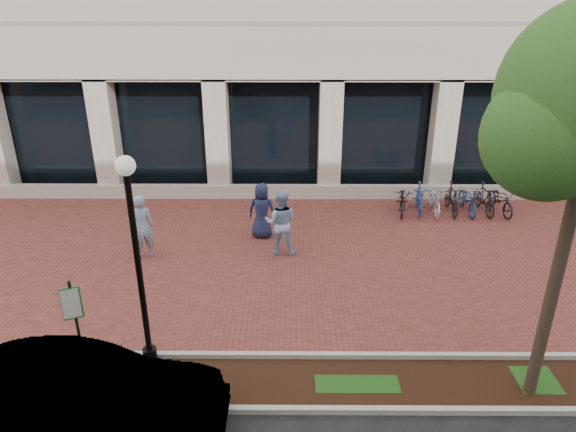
{
  "coord_description": "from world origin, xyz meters",
  "views": [
    {
      "loc": [
        0.61,
        -12.99,
        6.85
      ],
      "look_at": [
        0.54,
        -0.8,
        1.57
      ],
      "focal_mm": 32.0,
      "sensor_mm": 36.0,
      "label": 1
    }
  ],
  "objects_px": {
    "lamppost": "(137,254)",
    "pedestrian_mid": "(281,222)",
    "parking_sign": "(77,324)",
    "pedestrian_left": "(142,227)",
    "bollard": "(574,225)",
    "locked_bicycle": "(99,364)",
    "bike_rack_cluster": "(452,199)",
    "sedan_near_curb": "(75,407)",
    "pedestrian_right": "(262,211)"
  },
  "relations": [
    {
      "from": "lamppost",
      "to": "locked_bicycle",
      "type": "bearing_deg",
      "value": -140.19
    },
    {
      "from": "locked_bicycle",
      "to": "pedestrian_left",
      "type": "distance_m",
      "value": 5.19
    },
    {
      "from": "bollard",
      "to": "sedan_near_curb",
      "type": "relative_size",
      "value": 0.2
    },
    {
      "from": "lamppost",
      "to": "locked_bicycle",
      "type": "relative_size",
      "value": 2.59
    },
    {
      "from": "pedestrian_left",
      "to": "bike_rack_cluster",
      "type": "height_order",
      "value": "pedestrian_left"
    },
    {
      "from": "bollard",
      "to": "pedestrian_left",
      "type": "bearing_deg",
      "value": -174.75
    },
    {
      "from": "pedestrian_left",
      "to": "bike_rack_cluster",
      "type": "xyz_separation_m",
      "value": [
        9.59,
        3.29,
        -0.46
      ]
    },
    {
      "from": "parking_sign",
      "to": "lamppost",
      "type": "xyz_separation_m",
      "value": [
        0.91,
        0.92,
        0.91
      ]
    },
    {
      "from": "pedestrian_left",
      "to": "pedestrian_mid",
      "type": "relative_size",
      "value": 0.99
    },
    {
      "from": "pedestrian_left",
      "to": "bollard",
      "type": "distance_m",
      "value": 12.7
    },
    {
      "from": "bollard",
      "to": "locked_bicycle",
      "type": "bearing_deg",
      "value": -152.54
    },
    {
      "from": "lamppost",
      "to": "bollard",
      "type": "bearing_deg",
      "value": 26.48
    },
    {
      "from": "pedestrian_mid",
      "to": "bike_rack_cluster",
      "type": "height_order",
      "value": "pedestrian_mid"
    },
    {
      "from": "parking_sign",
      "to": "pedestrian_left",
      "type": "height_order",
      "value": "parking_sign"
    },
    {
      "from": "parking_sign",
      "to": "bike_rack_cluster",
      "type": "distance_m",
      "value": 12.71
    },
    {
      "from": "parking_sign",
      "to": "bollard",
      "type": "distance_m",
      "value": 13.94
    },
    {
      "from": "locked_bicycle",
      "to": "pedestrian_left",
      "type": "relative_size",
      "value": 0.89
    },
    {
      "from": "parking_sign",
      "to": "lamppost",
      "type": "bearing_deg",
      "value": 21.94
    },
    {
      "from": "pedestrian_mid",
      "to": "bollard",
      "type": "bearing_deg",
      "value": -168.42
    },
    {
      "from": "parking_sign",
      "to": "pedestrian_left",
      "type": "bearing_deg",
      "value": 70.79
    },
    {
      "from": "sedan_near_curb",
      "to": "pedestrian_right",
      "type": "bearing_deg",
      "value": -18.05
    },
    {
      "from": "locked_bicycle",
      "to": "sedan_near_curb",
      "type": "height_order",
      "value": "sedan_near_curb"
    },
    {
      "from": "bollard",
      "to": "sedan_near_curb",
      "type": "distance_m",
      "value": 14.25
    },
    {
      "from": "locked_bicycle",
      "to": "pedestrian_mid",
      "type": "distance_m",
      "value": 6.4
    },
    {
      "from": "pedestrian_mid",
      "to": "bollard",
      "type": "relative_size",
      "value": 1.95
    },
    {
      "from": "pedestrian_right",
      "to": "bike_rack_cluster",
      "type": "bearing_deg",
      "value": -152.59
    },
    {
      "from": "pedestrian_left",
      "to": "pedestrian_right",
      "type": "xyz_separation_m",
      "value": [
        3.27,
        1.35,
        -0.08
      ]
    },
    {
      "from": "pedestrian_right",
      "to": "bollard",
      "type": "bearing_deg",
      "value": -170.79
    },
    {
      "from": "pedestrian_right",
      "to": "locked_bicycle",
      "type": "bearing_deg",
      "value": 77.39
    },
    {
      "from": "parking_sign",
      "to": "sedan_near_curb",
      "type": "height_order",
      "value": "parking_sign"
    },
    {
      "from": "lamppost",
      "to": "pedestrian_mid",
      "type": "height_order",
      "value": "lamppost"
    },
    {
      "from": "bike_rack_cluster",
      "to": "pedestrian_right",
      "type": "bearing_deg",
      "value": -157.91
    },
    {
      "from": "bike_rack_cluster",
      "to": "pedestrian_left",
      "type": "bearing_deg",
      "value": -156.0
    },
    {
      "from": "pedestrian_left",
      "to": "bollard",
      "type": "height_order",
      "value": "pedestrian_left"
    },
    {
      "from": "pedestrian_mid",
      "to": "bollard",
      "type": "distance_m",
      "value": 8.84
    },
    {
      "from": "lamppost",
      "to": "pedestrian_mid",
      "type": "xyz_separation_m",
      "value": [
        2.56,
        4.79,
        -1.5
      ]
    },
    {
      "from": "pedestrian_right",
      "to": "bollard",
      "type": "xyz_separation_m",
      "value": [
        9.37,
        -0.19,
        -0.37
      ]
    },
    {
      "from": "lamppost",
      "to": "pedestrian_left",
      "type": "distance_m",
      "value": 4.91
    },
    {
      "from": "pedestrian_mid",
      "to": "bollard",
      "type": "xyz_separation_m",
      "value": [
        8.78,
        0.86,
        -0.45
      ]
    },
    {
      "from": "pedestrian_right",
      "to": "sedan_near_curb",
      "type": "xyz_separation_m",
      "value": [
        -2.58,
        -7.95,
        -0.07
      ]
    },
    {
      "from": "lamppost",
      "to": "pedestrian_mid",
      "type": "distance_m",
      "value": 5.63
    },
    {
      "from": "locked_bicycle",
      "to": "bollard",
      "type": "distance_m",
      "value": 13.66
    },
    {
      "from": "pedestrian_left",
      "to": "bike_rack_cluster",
      "type": "relative_size",
      "value": 0.45
    },
    {
      "from": "parking_sign",
      "to": "locked_bicycle",
      "type": "bearing_deg",
      "value": 40.33
    },
    {
      "from": "locked_bicycle",
      "to": "pedestrian_left",
      "type": "xyz_separation_m",
      "value": [
        -0.51,
        5.14,
        0.5
      ]
    },
    {
      "from": "pedestrian_mid",
      "to": "lamppost",
      "type": "bearing_deg",
      "value": 67.82
    },
    {
      "from": "pedestrian_left",
      "to": "pedestrian_mid",
      "type": "distance_m",
      "value": 3.86
    },
    {
      "from": "parking_sign",
      "to": "locked_bicycle",
      "type": "height_order",
      "value": "parking_sign"
    },
    {
      "from": "pedestrian_mid",
      "to": "bike_rack_cluster",
      "type": "bearing_deg",
      "value": -146.49
    },
    {
      "from": "locked_bicycle",
      "to": "pedestrian_left",
      "type": "bearing_deg",
      "value": 7.09
    }
  ]
}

